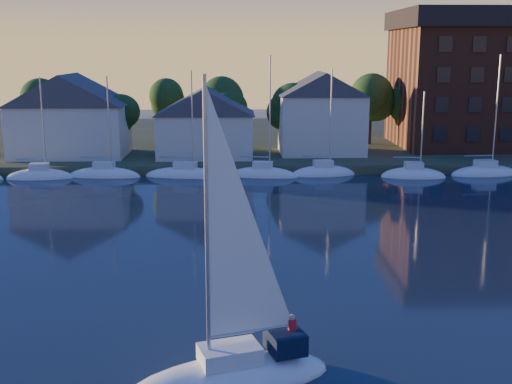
{
  "coord_description": "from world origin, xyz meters",
  "views": [
    {
      "loc": [
        -2.37,
        -18.6,
        13.31
      ],
      "look_at": [
        -1.11,
        22.0,
        4.31
      ],
      "focal_mm": 45.0,
      "sensor_mm": 36.0,
      "label": 1
    }
  ],
  "objects_px": {
    "clubhouse_east": "(322,112)",
    "hero_sailboat": "(233,370)",
    "clubhouse_west": "(70,114)",
    "clubhouse_centre": "(205,121)"
  },
  "relations": [
    {
      "from": "clubhouse_east",
      "to": "hero_sailboat",
      "type": "bearing_deg",
      "value": -101.13
    },
    {
      "from": "clubhouse_west",
      "to": "clubhouse_centre",
      "type": "relative_size",
      "value": 1.18
    },
    {
      "from": "clubhouse_centre",
      "to": "hero_sailboat",
      "type": "bearing_deg",
      "value": -86.19
    },
    {
      "from": "clubhouse_centre",
      "to": "hero_sailboat",
      "type": "distance_m",
      "value": 51.97
    },
    {
      "from": "clubhouse_west",
      "to": "hero_sailboat",
      "type": "height_order",
      "value": "hero_sailboat"
    },
    {
      "from": "clubhouse_centre",
      "to": "clubhouse_east",
      "type": "xyz_separation_m",
      "value": [
        14.0,
        2.0,
        0.87
      ]
    },
    {
      "from": "clubhouse_west",
      "to": "clubhouse_centre",
      "type": "distance_m",
      "value": 16.05
    },
    {
      "from": "clubhouse_centre",
      "to": "clubhouse_west",
      "type": "bearing_deg",
      "value": 176.42
    },
    {
      "from": "clubhouse_west",
      "to": "hero_sailboat",
      "type": "distance_m",
      "value": 56.38
    },
    {
      "from": "clubhouse_centre",
      "to": "clubhouse_east",
      "type": "relative_size",
      "value": 1.1
    }
  ]
}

